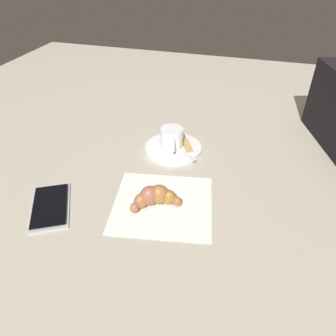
{
  "coord_description": "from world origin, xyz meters",
  "views": [
    {
      "loc": [
        -0.57,
        -0.15,
        0.44
      ],
      "look_at": [
        -0.01,
        0.02,
        0.02
      ],
      "focal_mm": 34.25,
      "sensor_mm": 36.0,
      "label": 1
    }
  ],
  "objects": [
    {
      "name": "saucer",
      "position": [
        0.09,
        0.03,
        0.01
      ],
      "size": [
        0.14,
        0.14,
        0.01
      ],
      "primitive_type": "cylinder",
      "color": "white",
      "rests_on": "ground"
    },
    {
      "name": "ground_plane",
      "position": [
        0.0,
        0.0,
        0.0
      ],
      "size": [
        1.8,
        1.8,
        0.0
      ],
      "primitive_type": "plane",
      "color": "#B2A996"
    },
    {
      "name": "teaspoon",
      "position": [
        0.09,
        0.04,
        0.01
      ],
      "size": [
        0.08,
        0.11,
        0.01
      ],
      "color": "silver",
      "rests_on": "saucer"
    },
    {
      "name": "sugar_packet",
      "position": [
        0.1,
        -0.0,
        0.01
      ],
      "size": [
        0.06,
        0.04,
        0.01
      ],
      "primitive_type": "cube",
      "rotation": [
        0.0,
        0.0,
        6.75
      ],
      "color": "tan",
      "rests_on": "saucer"
    },
    {
      "name": "cell_phone",
      "position": [
        -0.18,
        0.21,
        0.0
      ],
      "size": [
        0.15,
        0.13,
        0.01
      ],
      "color": "#B7BCBA",
      "rests_on": "ground"
    },
    {
      "name": "napkin",
      "position": [
        -0.11,
        0.0,
        0.0
      ],
      "size": [
        0.22,
        0.23,
        0.0
      ],
      "primitive_type": "cube",
      "rotation": [
        0.0,
        0.0,
        0.18
      ],
      "color": "white",
      "rests_on": "ground"
    },
    {
      "name": "espresso_cup",
      "position": [
        0.09,
        0.04,
        0.04
      ],
      "size": [
        0.08,
        0.06,
        0.05
      ],
      "color": "white",
      "rests_on": "saucer"
    },
    {
      "name": "croissant",
      "position": [
        -0.12,
        0.01,
        0.02
      ],
      "size": [
        0.07,
        0.1,
        0.04
      ],
      "color": "#9D5A35",
      "rests_on": "napkin"
    }
  ]
}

